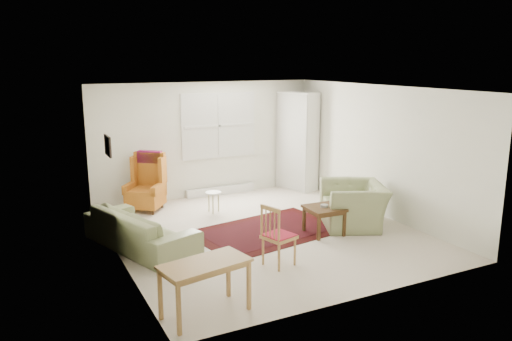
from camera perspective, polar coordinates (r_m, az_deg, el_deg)
name	(u,v)px	position (r m, az deg, el deg)	size (l,w,h in m)	color
room	(259,160)	(8.68, 0.37, 1.23)	(5.04, 5.54, 2.51)	beige
rug	(268,230)	(8.87, 1.35, -6.86)	(2.56, 1.65, 0.03)	black
sofa	(140,222)	(8.20, -13.10, -5.71)	(2.16, 0.84, 0.87)	#858F5F
armchair	(354,201)	(9.20, 11.11, -3.40)	(1.20, 1.05, 0.94)	#858F5F
wingback_chair	(145,182)	(10.14, -12.60, -1.31)	(0.67, 0.71, 1.17)	#B1631B
coffee_table	(324,220)	(8.74, 7.77, -5.66)	(0.60, 0.60, 0.49)	#482D16
stool	(213,202)	(9.91, -4.89, -3.61)	(0.31, 0.31, 0.42)	white
cabinet	(298,141)	(11.54, 4.78, 3.35)	(0.47, 0.90, 2.25)	white
desk	(205,288)	(6.05, -5.81, -13.27)	(1.04, 0.52, 0.66)	#AE8246
desk_chair	(279,235)	(7.32, 2.66, -7.37)	(0.41, 0.41, 0.93)	#AE8246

